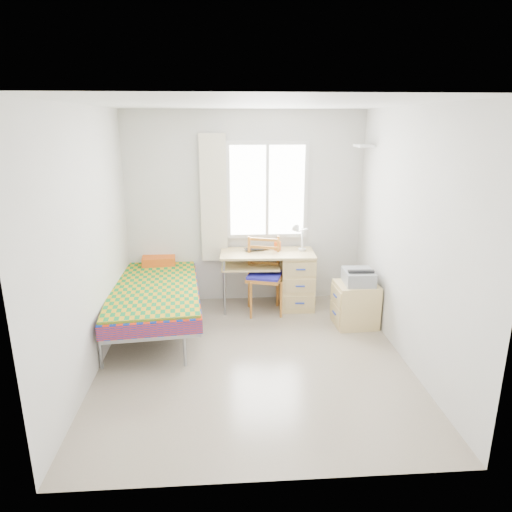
{
  "coord_description": "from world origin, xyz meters",
  "views": [
    {
      "loc": [
        -0.28,
        -4.38,
        2.45
      ],
      "look_at": [
        0.07,
        0.55,
        0.98
      ],
      "focal_mm": 32.0,
      "sensor_mm": 36.0,
      "label": 1
    }
  ],
  "objects_px": {
    "printer": "(358,276)",
    "bed": "(156,288)",
    "desk": "(292,277)",
    "cabinet": "(355,304)",
    "chair": "(265,271)"
  },
  "relations": [
    {
      "from": "printer",
      "to": "cabinet",
      "type": "bearing_deg",
      "value": -141.21
    },
    {
      "from": "printer",
      "to": "bed",
      "type": "bearing_deg",
      "value": 177.53
    },
    {
      "from": "cabinet",
      "to": "printer",
      "type": "relative_size",
      "value": 1.31
    },
    {
      "from": "desk",
      "to": "cabinet",
      "type": "height_order",
      "value": "desk"
    },
    {
      "from": "bed",
      "to": "printer",
      "type": "distance_m",
      "value": 2.49
    },
    {
      "from": "desk",
      "to": "bed",
      "type": "bearing_deg",
      "value": -163.72
    },
    {
      "from": "cabinet",
      "to": "printer",
      "type": "bearing_deg",
      "value": 33.64
    },
    {
      "from": "bed",
      "to": "printer",
      "type": "height_order",
      "value": "bed"
    },
    {
      "from": "desk",
      "to": "cabinet",
      "type": "bearing_deg",
      "value": -40.79
    },
    {
      "from": "chair",
      "to": "cabinet",
      "type": "distance_m",
      "value": 1.23
    },
    {
      "from": "bed",
      "to": "printer",
      "type": "relative_size",
      "value": 5.58
    },
    {
      "from": "bed",
      "to": "cabinet",
      "type": "xyz_separation_m",
      "value": [
        2.46,
        -0.22,
        -0.19
      ]
    },
    {
      "from": "chair",
      "to": "bed",
      "type": "bearing_deg",
      "value": -150.81
    },
    {
      "from": "desk",
      "to": "printer",
      "type": "relative_size",
      "value": 3.05
    },
    {
      "from": "desk",
      "to": "cabinet",
      "type": "relative_size",
      "value": 2.32
    }
  ]
}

